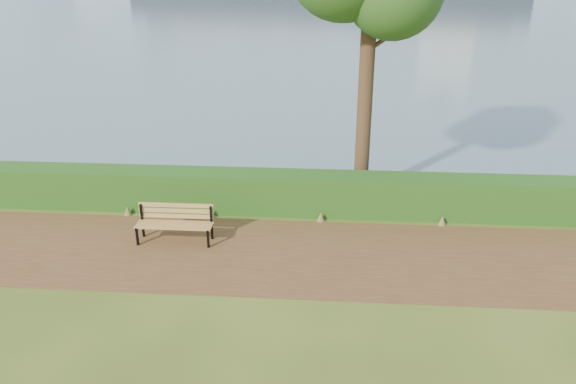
{
  "coord_description": "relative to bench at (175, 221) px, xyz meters",
  "views": [
    {
      "loc": [
        1.74,
        -10.31,
        5.88
      ],
      "look_at": [
        0.87,
        1.2,
        1.1
      ],
      "focal_mm": 35.0,
      "sensor_mm": 36.0,
      "label": 1
    }
  ],
  "objects": [
    {
      "name": "bench",
      "position": [
        0.0,
        0.0,
        0.0
      ],
      "size": [
        1.71,
        0.51,
        0.85
      ],
      "rotation": [
        0.0,
        0.0,
        0.0
      ],
      "color": "black",
      "rests_on": "ground"
    },
    {
      "name": "path",
      "position": [
        1.64,
        -0.5,
        -0.49
      ],
      "size": [
        40.0,
        3.4,
        0.01
      ],
      "primitive_type": "cube",
      "color": "brown",
      "rests_on": "ground"
    },
    {
      "name": "hedge",
      "position": [
        1.64,
        1.8,
        0.01
      ],
      "size": [
        32.0,
        0.85,
        1.0
      ],
      "primitive_type": "cube",
      "color": "#204D16",
      "rests_on": "ground"
    },
    {
      "name": "ground",
      "position": [
        1.64,
        -0.8,
        -0.49
      ],
      "size": [
        140.0,
        140.0,
        0.0
      ],
      "primitive_type": "plane",
      "color": "#3C5117",
      "rests_on": "ground"
    }
  ]
}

